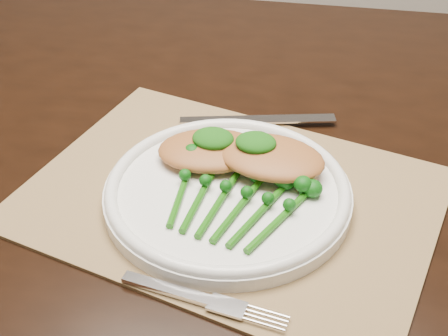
% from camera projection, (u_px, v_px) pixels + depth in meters
% --- Properties ---
extents(dining_table, '(1.63, 0.95, 0.75)m').
position_uv_depth(dining_table, '(211.00, 310.00, 1.06)').
color(dining_table, black).
rests_on(dining_table, ground).
extents(placemat, '(0.52, 0.44, 0.00)m').
position_uv_depth(placemat, '(230.00, 197.00, 0.72)').
color(placemat, olive).
rests_on(placemat, dining_table).
extents(dinner_plate, '(0.28, 0.28, 0.03)m').
position_uv_depth(dinner_plate, '(228.00, 191.00, 0.70)').
color(dinner_plate, white).
rests_on(dinner_plate, placemat).
extents(knife, '(0.21, 0.07, 0.01)m').
position_uv_depth(knife, '(243.00, 120.00, 0.84)').
color(knife, silver).
rests_on(knife, placemat).
extents(fork, '(0.17, 0.04, 0.01)m').
position_uv_depth(fork, '(214.00, 303.00, 0.58)').
color(fork, silver).
rests_on(fork, placemat).
extents(chicken_fillet_left, '(0.14, 0.11, 0.03)m').
position_uv_depth(chicken_fillet_left, '(211.00, 150.00, 0.74)').
color(chicken_fillet_left, '#AF6933').
rests_on(chicken_fillet_left, dinner_plate).
extents(chicken_fillet_right, '(0.14, 0.10, 0.03)m').
position_uv_depth(chicken_fillet_right, '(271.00, 157.00, 0.72)').
color(chicken_fillet_right, '#AF6933').
rests_on(chicken_fillet_right, dinner_plate).
extents(pesto_dollop_left, '(0.05, 0.04, 0.02)m').
position_uv_depth(pesto_dollop_left, '(213.00, 138.00, 0.73)').
color(pesto_dollop_left, '#0D4309').
rests_on(pesto_dollop_left, chicken_fillet_left).
extents(pesto_dollop_right, '(0.05, 0.04, 0.02)m').
position_uv_depth(pesto_dollop_right, '(256.00, 143.00, 0.72)').
color(pesto_dollop_right, '#0D4309').
rests_on(pesto_dollop_right, chicken_fillet_right).
extents(broccolini_bundle, '(0.17, 0.18, 0.04)m').
position_uv_depth(broccolini_bundle, '(229.00, 204.00, 0.67)').
color(broccolini_bundle, '#17580B').
rests_on(broccolini_bundle, dinner_plate).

